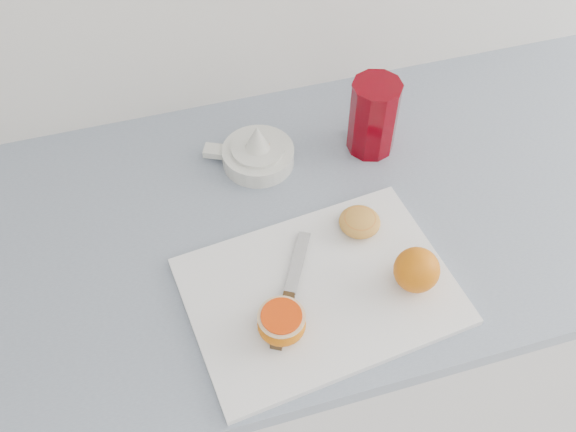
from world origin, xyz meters
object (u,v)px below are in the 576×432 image
Objects in this scene: half_orange at (282,323)px; citrus_juicer at (257,153)px; counter at (313,336)px; cutting_board at (320,291)px; red_tumbler at (373,119)px.

citrus_juicer is at bearing 81.24° from half_orange.
cutting_board is (-0.05, -0.16, 0.45)m from counter.
red_tumbler is at bearing -4.80° from citrus_juicer.
red_tumbler reaches higher than cutting_board.
cutting_board is 0.33m from red_tumbler.
citrus_juicer is at bearing 120.17° from counter.
counter is at bearing -59.83° from citrus_juicer.
red_tumbler is (0.25, 0.32, 0.03)m from half_orange.
half_orange is at bearing -145.46° from cutting_board.
red_tumbler reaches higher than citrus_juicer.
citrus_juicer is at bearing 175.20° from red_tumbler.
counter is at bearing 58.59° from half_orange.
half_orange is 0.41m from red_tumbler.
half_orange is 0.44× the size of citrus_juicer.
counter is 0.49m from citrus_juicer.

